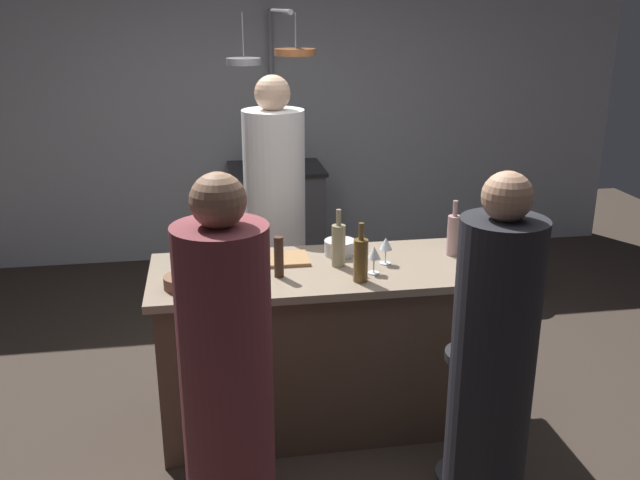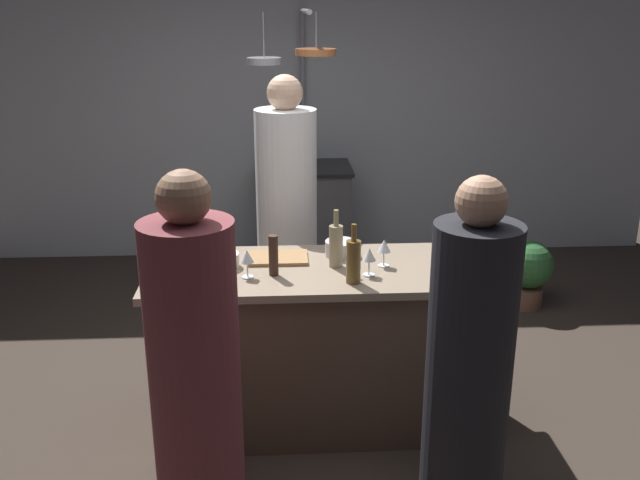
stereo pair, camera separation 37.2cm
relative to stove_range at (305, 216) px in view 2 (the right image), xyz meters
The scene contains 24 objects.
ground_plane 2.49m from the stove_range, 90.00° to the right, with size 9.00×9.00×0.00m, color #382D26.
back_wall 0.94m from the stove_range, 90.00° to the left, with size 6.40×0.16×2.60m, color #B2B7BC.
kitchen_island 2.45m from the stove_range, 90.00° to the right, with size 1.80×0.72×0.90m.
stove_range is the anchor object (origin of this frame).
chef 1.64m from the stove_range, 96.09° to the right, with size 0.38×0.38×1.80m.
bar_stool_right 3.13m from the stove_range, 79.17° to the right, with size 0.28×0.28×0.68m.
guest_right 3.47m from the stove_range, 81.30° to the right, with size 0.34×0.34×1.61m.
bar_stool_left 3.12m from the stove_range, 100.06° to the right, with size 0.28×0.28×0.68m.
guest_left 3.51m from the stove_range, 98.97° to the right, with size 0.35×0.35×1.65m.
overhead_pot_rack 1.28m from the stove_range, 95.72° to the right, with size 0.61×1.42×2.17m.
potted_plant 1.95m from the stove_range, 31.52° to the right, with size 0.36×0.36×0.52m.
cutting_board 2.37m from the stove_range, 95.61° to the right, with size 0.32×0.22×0.02m, color #997047.
pepper_mill 2.61m from the stove_range, 95.56° to the right, with size 0.05×0.05×0.21m, color #382319.
wine_bottle_white 2.50m from the stove_range, 88.25° to the right, with size 0.07×0.07×0.31m.
wine_bottle_rose 2.54m from the stove_range, 73.10° to the right, with size 0.07×0.07×0.30m.
wine_bottle_red 2.81m from the stove_range, 74.18° to the right, with size 0.07×0.07×0.29m.
wine_bottle_amber 2.73m from the stove_range, 86.96° to the right, with size 0.07×0.07×0.30m.
wine_bottle_dark 2.45m from the stove_range, 105.21° to the right, with size 0.07×0.07×0.29m.
wine_glass_near_right_guest 2.53m from the stove_range, 82.47° to the right, with size 0.07×0.07×0.15m.
wine_glass_by_chef 2.66m from the stove_range, 98.37° to the right, with size 0.07×0.07×0.15m.
wine_glass_near_left_guest 2.65m from the stove_range, 84.90° to the right, with size 0.07×0.07×0.15m.
mixing_bowl_wooden 2.75m from the stove_range, 105.39° to the right, with size 0.19×0.19×0.06m, color brown.
mixing_bowl_ceramic 2.51m from the stove_range, 102.06° to the right, with size 0.17×0.17×0.07m, color silver.
mixing_bowl_steel 2.33m from the stove_range, 87.12° to the right, with size 0.17×0.17×0.08m, color #B7B7BC.
Camera 2 is at (-0.21, -3.37, 2.19)m, focal length 39.10 mm.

